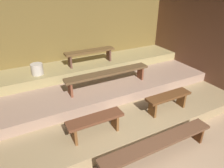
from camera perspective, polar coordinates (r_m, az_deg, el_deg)
ground at (r=4.97m, az=1.36°, el=-8.40°), size 6.51×5.26×0.08m
wall_back at (r=6.31m, az=-8.76°, el=12.37°), size 6.51×0.06×2.53m
wall_right at (r=6.21m, az=25.82°, el=9.76°), size 0.06×5.26×2.53m
platform_lower at (r=5.25m, az=-1.29°, el=-4.15°), size 5.71×3.46×0.24m
platform_middle at (r=5.58m, az=-3.94°, el=0.66°), size 5.71×2.32×0.24m
platform_upper at (r=6.02m, az=-6.50°, el=5.08°), size 5.71×1.05×0.24m
bench_floor_center at (r=3.73m, az=12.96°, el=-16.17°), size 2.24×0.29×0.40m
bench_lower_left at (r=3.78m, az=-4.75°, el=-10.54°), size 1.07×0.29×0.40m
bench_lower_right at (r=4.60m, az=15.56°, el=-3.98°), size 1.07×0.29×0.40m
bench_middle_center at (r=4.93m, az=-1.11°, el=2.77°), size 2.17×0.29×0.40m
bench_upper_center at (r=5.76m, az=-6.27°, el=8.70°), size 1.42×0.29×0.40m
pail_upper at (r=5.44m, az=-20.38°, el=3.96°), size 0.30×0.30×0.28m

